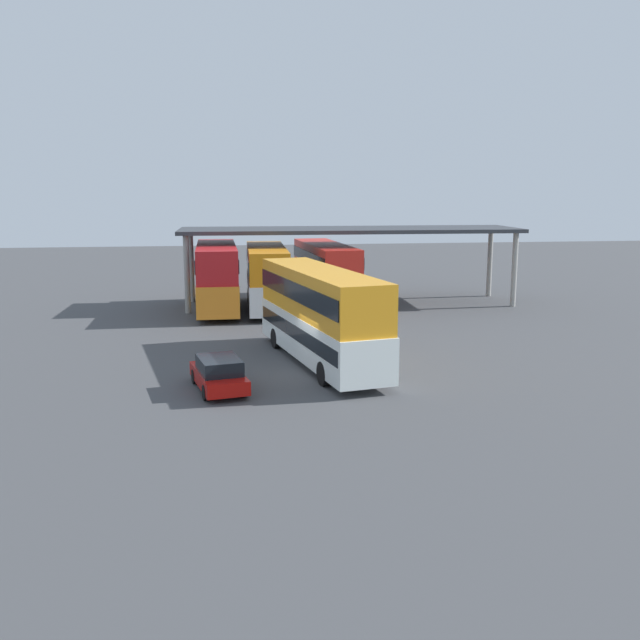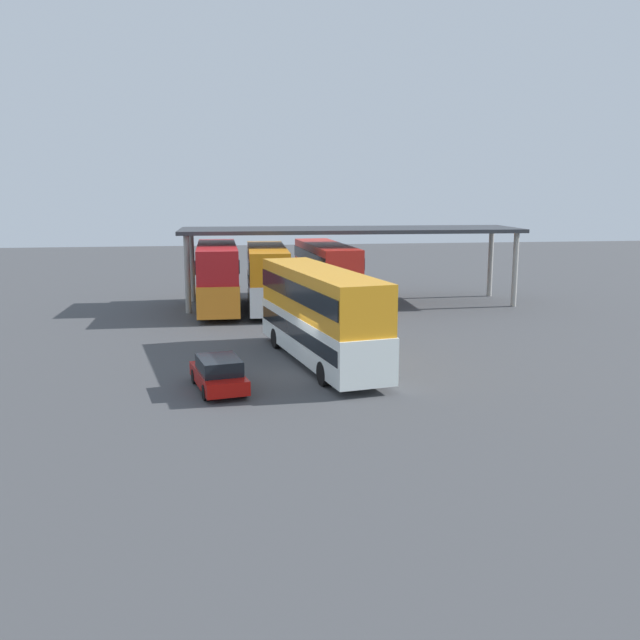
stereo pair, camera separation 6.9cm
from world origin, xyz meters
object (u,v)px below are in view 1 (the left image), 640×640
(double_decker_mid_row, at_px, (267,275))
(double_decker_far_right, at_px, (325,270))
(parked_hatchback, at_px, (219,374))
(double_decker_main, at_px, (320,312))
(double_decker_near_canopy, at_px, (217,275))

(double_decker_mid_row, bearing_deg, double_decker_far_right, -59.25)
(parked_hatchback, bearing_deg, double_decker_main, -61.87)
(double_decker_near_canopy, bearing_deg, parked_hatchback, 179.76)
(double_decker_main, distance_m, double_decker_near_canopy, 15.43)
(double_decker_near_canopy, xyz_separation_m, double_decker_far_right, (7.47, 2.28, -0.11))
(double_decker_main, height_order, double_decker_near_canopy, double_decker_near_canopy)
(parked_hatchback, height_order, double_decker_near_canopy, double_decker_near_canopy)
(double_decker_far_right, bearing_deg, double_decker_mid_row, 115.45)
(parked_hatchback, distance_m, double_decker_far_right, 22.13)
(double_decker_main, height_order, parked_hatchback, double_decker_main)
(parked_hatchback, bearing_deg, double_decker_near_canopy, -11.36)
(double_decker_near_canopy, bearing_deg, double_decker_mid_row, -92.16)
(double_decker_main, bearing_deg, double_decker_near_canopy, 6.44)
(parked_hatchback, distance_m, double_decker_mid_row, 18.76)
(double_decker_mid_row, xyz_separation_m, double_decker_far_right, (4.25, 2.38, -0.02))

